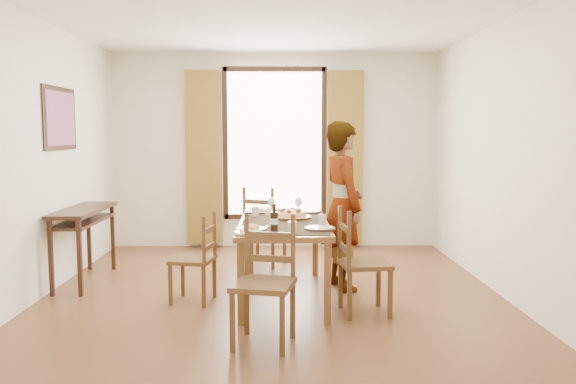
{
  "coord_description": "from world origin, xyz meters",
  "views": [
    {
      "loc": [
        0.07,
        -5.36,
        1.6
      ],
      "look_at": [
        0.15,
        0.31,
        1.0
      ],
      "focal_mm": 35.0,
      "sensor_mm": 36.0,
      "label": 1
    }
  ],
  "objects_px": {
    "man": "(343,206)",
    "pasta_platter": "(291,213)",
    "console_table": "(84,219)",
    "dining_table": "(284,227)"
  },
  "relations": [
    {
      "from": "man",
      "to": "pasta_platter",
      "type": "xyz_separation_m",
      "value": [
        -0.53,
        -0.17,
        -0.05
      ]
    },
    {
      "from": "dining_table",
      "to": "pasta_platter",
      "type": "relative_size",
      "value": 4.37
    },
    {
      "from": "dining_table",
      "to": "man",
      "type": "xyz_separation_m",
      "value": [
        0.61,
        0.29,
        0.17
      ]
    },
    {
      "from": "console_table",
      "to": "dining_table",
      "type": "relative_size",
      "value": 0.69
    },
    {
      "from": "pasta_platter",
      "to": "console_table",
      "type": "bearing_deg",
      "value": 168.23
    },
    {
      "from": "console_table",
      "to": "man",
      "type": "height_order",
      "value": "man"
    },
    {
      "from": "man",
      "to": "pasta_platter",
      "type": "bearing_deg",
      "value": 92.53
    },
    {
      "from": "console_table",
      "to": "man",
      "type": "xyz_separation_m",
      "value": [
        2.74,
        -0.29,
        0.17
      ]
    },
    {
      "from": "console_table",
      "to": "dining_table",
      "type": "distance_m",
      "value": 2.21
    },
    {
      "from": "console_table",
      "to": "dining_table",
      "type": "xyz_separation_m",
      "value": [
        2.14,
        -0.58,
        0.0
      ]
    }
  ]
}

